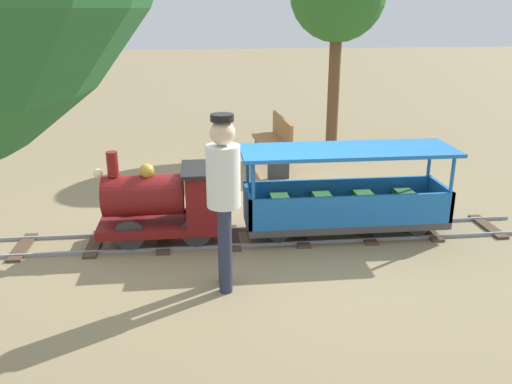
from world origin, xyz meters
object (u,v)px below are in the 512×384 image
conductor_person (224,189)px  passenger_car (345,200)px  locomotive (171,201)px  park_bench (274,143)px

conductor_person → passenger_car: bearing=-52.9°
passenger_car → conductor_person: (-1.07, 1.42, 0.53)m
locomotive → passenger_car: (0.00, -1.94, -0.06)m
park_bench → conductor_person: bearing=165.3°
locomotive → conductor_person: 1.28m
passenger_car → locomotive: bearing=90.0°
passenger_car → conductor_person: size_ratio=1.45×
passenger_car → park_bench: size_ratio=1.78×
passenger_car → park_bench: bearing=8.6°
passenger_car → conductor_person: conductor_person is taller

